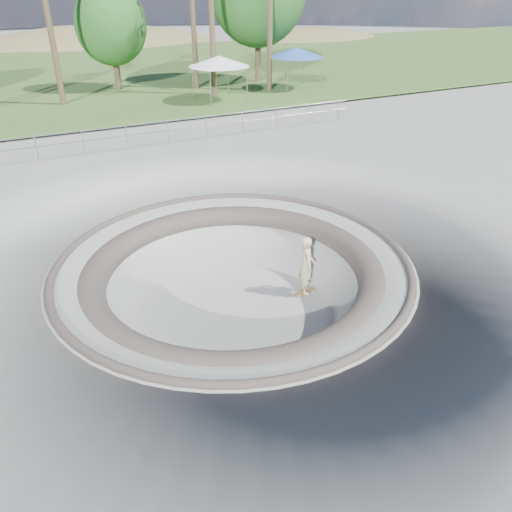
# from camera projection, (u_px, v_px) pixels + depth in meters

# --- Properties ---
(ground) EXTENTS (180.00, 180.00, 0.00)m
(ground) POSITION_uv_depth(u_px,v_px,m) (233.00, 262.00, 14.36)
(ground) COLOR #989793
(ground) RESTS_ON ground
(skate_bowl) EXTENTS (14.00, 14.00, 4.10)m
(skate_bowl) POSITION_uv_depth(u_px,v_px,m) (234.00, 314.00, 15.25)
(skate_bowl) COLOR #989793
(skate_bowl) RESTS_ON ground
(grass_strip) EXTENTS (180.00, 36.00, 0.12)m
(grass_strip) POSITION_uv_depth(u_px,v_px,m) (61.00, 76.00, 40.81)
(grass_strip) COLOR #3E6026
(grass_strip) RESTS_ON ground
(distant_hills) EXTENTS (103.20, 45.00, 28.60)m
(distant_hills) POSITION_uv_depth(u_px,v_px,m) (77.00, 106.00, 63.90)
(distant_hills) COLOR olive
(distant_hills) RESTS_ON ground
(safety_railing) EXTENTS (25.00, 0.06, 1.03)m
(safety_railing) POSITION_uv_depth(u_px,v_px,m) (127.00, 136.00, 23.40)
(safety_railing) COLOR gray
(safety_railing) RESTS_ON ground
(skateboard) EXTENTS (0.73, 0.25, 0.07)m
(skateboard) POSITION_uv_depth(u_px,v_px,m) (305.00, 292.00, 16.35)
(skateboard) COLOR olive
(skateboard) RESTS_ON ground
(skater) EXTENTS (0.71, 0.85, 1.98)m
(skater) POSITION_uv_depth(u_px,v_px,m) (307.00, 265.00, 15.86)
(skater) COLOR #D3BF88
(skater) RESTS_ON skateboard
(canopy_white) EXTENTS (5.39, 5.39, 2.73)m
(canopy_white) POSITION_uv_depth(u_px,v_px,m) (219.00, 61.00, 31.10)
(canopy_white) COLOR gray
(canopy_white) RESTS_ON ground
(canopy_blue) EXTENTS (5.48, 5.48, 2.77)m
(canopy_blue) POSITION_uv_depth(u_px,v_px,m) (296.00, 52.00, 34.65)
(canopy_blue) COLOR gray
(canopy_blue) RESTS_ON ground
(bushy_tree_mid) EXTENTS (4.80, 4.36, 6.92)m
(bushy_tree_mid) POSITION_uv_depth(u_px,v_px,m) (111.00, 25.00, 33.59)
(bushy_tree_mid) COLOR brown
(bushy_tree_mid) RESTS_ON ground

